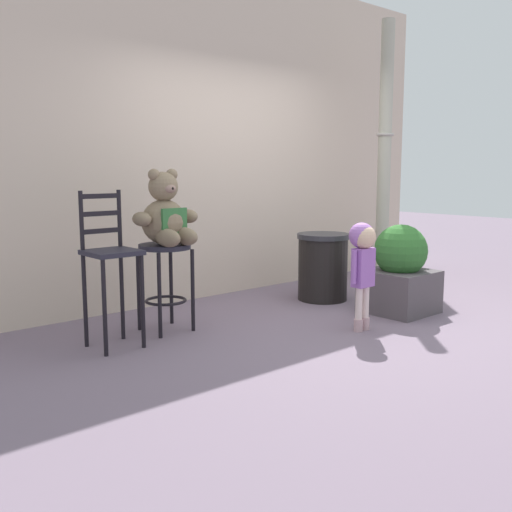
{
  "coord_description": "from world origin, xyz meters",
  "views": [
    {
      "loc": [
        -3.9,
        -3.24,
        1.33
      ],
      "look_at": [
        -0.68,
        0.38,
        0.62
      ],
      "focal_mm": 41.33,
      "sensor_mm": 36.0,
      "label": 1
    }
  ],
  "objects_px": {
    "teddy_bear": "(166,217)",
    "planter_with_shrub": "(400,272)",
    "child_walking": "(363,253)",
    "bar_chair_empty": "(110,261)",
    "trash_bin": "(323,267)",
    "lamppost": "(384,181)",
    "bar_stool_with_teddy": "(165,268)"
  },
  "relations": [
    {
      "from": "child_walking",
      "to": "planter_with_shrub",
      "type": "xyz_separation_m",
      "value": [
        0.77,
        0.16,
        -0.27
      ]
    },
    {
      "from": "trash_bin",
      "to": "lamppost",
      "type": "height_order",
      "value": "lamppost"
    },
    {
      "from": "trash_bin",
      "to": "planter_with_shrub",
      "type": "xyz_separation_m",
      "value": [
        0.13,
        -0.85,
        0.04
      ]
    },
    {
      "from": "child_walking",
      "to": "bar_chair_empty",
      "type": "distance_m",
      "value": 2.01
    },
    {
      "from": "teddy_bear",
      "to": "lamppost",
      "type": "xyz_separation_m",
      "value": [
        3.05,
        0.11,
        0.24
      ]
    },
    {
      "from": "planter_with_shrub",
      "to": "child_walking",
      "type": "bearing_deg",
      "value": -168.14
    },
    {
      "from": "teddy_bear",
      "to": "bar_chair_empty",
      "type": "xyz_separation_m",
      "value": [
        -0.55,
        -0.08,
        -0.3
      ]
    },
    {
      "from": "bar_stool_with_teddy",
      "to": "planter_with_shrub",
      "type": "relative_size",
      "value": 0.88
    },
    {
      "from": "teddy_bear",
      "to": "trash_bin",
      "type": "distance_m",
      "value": 1.95
    },
    {
      "from": "teddy_bear",
      "to": "planter_with_shrub",
      "type": "height_order",
      "value": "teddy_bear"
    },
    {
      "from": "bar_chair_empty",
      "to": "lamppost",
      "type": "bearing_deg",
      "value": 3.0
    },
    {
      "from": "bar_stool_with_teddy",
      "to": "lamppost",
      "type": "bearing_deg",
      "value": 1.49
    },
    {
      "from": "bar_stool_with_teddy",
      "to": "planter_with_shrub",
      "type": "height_order",
      "value": "planter_with_shrub"
    },
    {
      "from": "trash_bin",
      "to": "bar_chair_empty",
      "type": "bearing_deg",
      "value": -179.11
    },
    {
      "from": "child_walking",
      "to": "trash_bin",
      "type": "height_order",
      "value": "child_walking"
    },
    {
      "from": "child_walking",
      "to": "lamppost",
      "type": "distance_m",
      "value": 2.24
    },
    {
      "from": "lamppost",
      "to": "bar_chair_empty",
      "type": "height_order",
      "value": "lamppost"
    },
    {
      "from": "teddy_bear",
      "to": "planter_with_shrub",
      "type": "distance_m",
      "value": 2.25
    },
    {
      "from": "bar_stool_with_teddy",
      "to": "lamppost",
      "type": "relative_size",
      "value": 0.24
    },
    {
      "from": "bar_stool_with_teddy",
      "to": "child_walking",
      "type": "height_order",
      "value": "child_walking"
    },
    {
      "from": "bar_chair_empty",
      "to": "teddy_bear",
      "type": "bearing_deg",
      "value": 8.36
    },
    {
      "from": "child_walking",
      "to": "trash_bin",
      "type": "bearing_deg",
      "value": 98.38
    },
    {
      "from": "trash_bin",
      "to": "bar_stool_with_teddy",
      "type": "bearing_deg",
      "value": 177.78
    },
    {
      "from": "trash_bin",
      "to": "lamppost",
      "type": "relative_size",
      "value": 0.23
    },
    {
      "from": "child_walking",
      "to": "bar_chair_empty",
      "type": "bearing_deg",
      "value": -167.99
    },
    {
      "from": "child_walking",
      "to": "lamppost",
      "type": "height_order",
      "value": "lamppost"
    },
    {
      "from": "bar_stool_with_teddy",
      "to": "trash_bin",
      "type": "relative_size",
      "value": 1.06
    },
    {
      "from": "child_walking",
      "to": "trash_bin",
      "type": "relative_size",
      "value": 1.32
    },
    {
      "from": "bar_stool_with_teddy",
      "to": "planter_with_shrub",
      "type": "bearing_deg",
      "value": -24.79
    },
    {
      "from": "trash_bin",
      "to": "planter_with_shrub",
      "type": "distance_m",
      "value": 0.86
    },
    {
      "from": "teddy_bear",
      "to": "planter_with_shrub",
      "type": "xyz_separation_m",
      "value": [
        1.99,
        -0.89,
        -0.57
      ]
    },
    {
      "from": "lamppost",
      "to": "planter_with_shrub",
      "type": "xyz_separation_m",
      "value": [
        -1.06,
        -1.0,
        -0.82
      ]
    }
  ]
}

